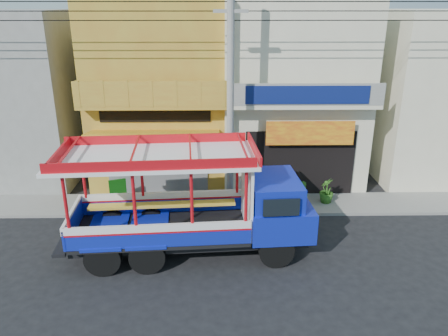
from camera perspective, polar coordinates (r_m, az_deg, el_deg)
name	(u,v)px	position (r m, az deg, el deg)	size (l,w,h in m)	color
ground	(263,258)	(14.68, 5.11, -11.65)	(90.00, 90.00, 0.00)	black
sidewalk	(253,204)	(18.15, 3.87, -4.74)	(30.00, 2.00, 0.12)	slate
shophouse_left	(163,89)	(20.79, -7.98, 10.15)	(6.00, 7.50, 8.24)	#B27B27
shophouse_right	(292,89)	(20.93, 8.82, 10.17)	(6.00, 6.75, 8.24)	beige
party_pilaster	(229,106)	(17.62, 0.68, 8.10)	(0.35, 0.30, 8.00)	beige
filler_building_left	(13,96)	(22.82, -25.85, 8.44)	(6.00, 6.00, 7.60)	gray
filler_building_right	(439,95)	(23.23, 26.24, 8.56)	(6.00, 6.00, 7.60)	beige
utility_pole	(235,87)	(15.90, 1.39, 10.52)	(28.00, 0.26, 9.00)	gray
songthaew_truck	(206,203)	(14.15, -2.32, -4.53)	(8.21, 3.17, 3.76)	black
green_sign	(118,193)	(18.38, -13.65, -3.25)	(0.67, 0.50, 1.06)	black
potted_plant_a	(287,191)	(18.20, 8.24, -3.03)	(0.83, 0.72, 0.93)	#2E631C
potted_plant_b	(302,192)	(18.26, 10.19, -3.15)	(0.48, 0.39, 0.88)	#2E631C
potted_plant_c	(327,191)	(18.43, 13.25, -2.88)	(0.58, 0.58, 1.04)	#2E631C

